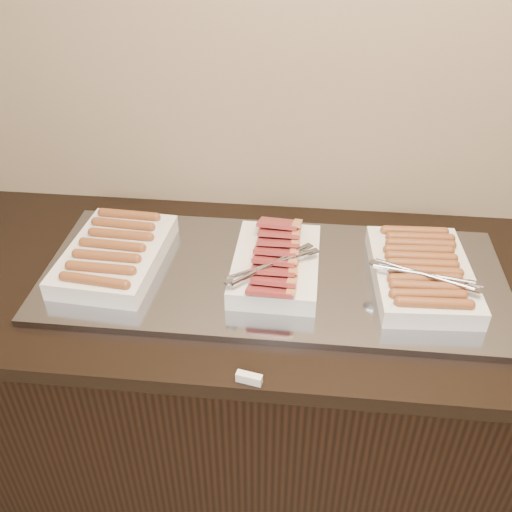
{
  "coord_description": "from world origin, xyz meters",
  "views": [
    {
      "loc": [
        0.08,
        0.95,
        1.83
      ],
      "look_at": [
        -0.04,
        2.13,
        0.97
      ],
      "focal_mm": 40.0,
      "sensor_mm": 36.0,
      "label": 1
    }
  ],
  "objects": [
    {
      "name": "dish_right",
      "position": [
        0.38,
        2.13,
        0.95
      ],
      "size": [
        0.27,
        0.37,
        0.08
      ],
      "rotation": [
        0.0,
        0.0,
        0.06
      ],
      "color": "white",
      "rests_on": "warming_tray"
    },
    {
      "name": "dish_left",
      "position": [
        -0.42,
        2.13,
        0.95
      ],
      "size": [
        0.26,
        0.38,
        0.07
      ],
      "rotation": [
        0.0,
        0.0,
        -0.07
      ],
      "color": "white",
      "rests_on": "warming_tray"
    },
    {
      "name": "dish_center",
      "position": [
        0.01,
        2.13,
        0.95
      ],
      "size": [
        0.25,
        0.35,
        0.09
      ],
      "rotation": [
        0.0,
        0.0,
        -0.01
      ],
      "color": "white",
      "rests_on": "warming_tray"
    },
    {
      "name": "warming_tray",
      "position": [
        0.0,
        2.13,
        0.91
      ],
      "size": [
        1.2,
        0.5,
        0.02
      ],
      "primitive_type": "cube",
      "color": "gray",
      "rests_on": "counter"
    },
    {
      "name": "label_holder",
      "position": [
        -0.02,
        1.77,
        0.91
      ],
      "size": [
        0.06,
        0.03,
        0.02
      ],
      "primitive_type": "cube",
      "rotation": [
        0.0,
        0.0,
        -0.2
      ],
      "color": "white",
      "rests_on": "counter"
    },
    {
      "name": "counter",
      "position": [
        0.0,
        2.13,
        0.45
      ],
      "size": [
        2.06,
        0.76,
        0.9
      ],
      "color": "black",
      "rests_on": "ground"
    }
  ]
}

